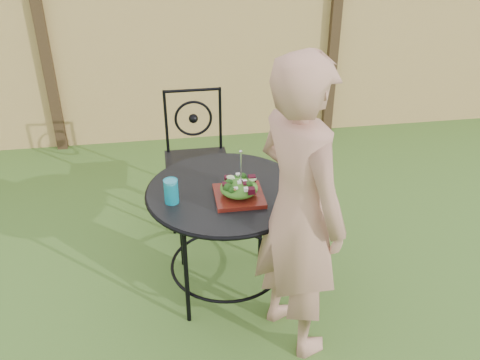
{
  "coord_description": "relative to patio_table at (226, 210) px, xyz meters",
  "views": [
    {
      "loc": [
        -0.32,
        -2.62,
        2.32
      ],
      "look_at": [
        0.08,
        0.02,
        0.75
      ],
      "focal_mm": 40.0,
      "sensor_mm": 36.0,
      "label": 1
    }
  ],
  "objects": [
    {
      "name": "drinking_glass",
      "position": [
        -0.31,
        -0.09,
        0.21
      ],
      "size": [
        0.08,
        0.08,
        0.14
      ],
      "primitive_type": "cylinder",
      "color": "#0C7B90",
      "rests_on": "patio_table"
    },
    {
      "name": "patio_table",
      "position": [
        0.0,
        0.0,
        0.0
      ],
      "size": [
        0.92,
        0.92,
        0.72
      ],
      "color": "black",
      "rests_on": "ground"
    },
    {
      "name": "ground",
      "position": [
        0.01,
        0.03,
        -0.59
      ],
      "size": [
        60.0,
        60.0,
        0.0
      ],
      "primitive_type": "plane",
      "color": "#2C4C18",
      "rests_on": "ground"
    },
    {
      "name": "salad_plate",
      "position": [
        0.06,
        -0.1,
        0.15
      ],
      "size": [
        0.27,
        0.27,
        0.02
      ],
      "primitive_type": "cube",
      "color": "#510B0E",
      "rests_on": "patio_table"
    },
    {
      "name": "patio_chair",
      "position": [
        -0.1,
        0.88,
        -0.08
      ],
      "size": [
        0.46,
        0.46,
        0.95
      ],
      "color": "black",
      "rests_on": "ground"
    },
    {
      "name": "fork",
      "position": [
        0.07,
        -0.1,
        0.33
      ],
      "size": [
        0.01,
        0.01,
        0.18
      ],
      "primitive_type": "cylinder",
      "color": "silver",
      "rests_on": "salad"
    },
    {
      "name": "diner",
      "position": [
        0.32,
        -0.44,
        0.25
      ],
      "size": [
        0.61,
        0.72,
        1.66
      ],
      "primitive_type": "imported",
      "rotation": [
        0.0,
        0.0,
        1.99
      ],
      "color": "#A4725E",
      "rests_on": "ground"
    },
    {
      "name": "salad",
      "position": [
        0.06,
        -0.1,
        0.2
      ],
      "size": [
        0.21,
        0.21,
        0.08
      ],
      "primitive_type": "ellipsoid",
      "color": "#235614",
      "rests_on": "salad_plate"
    },
    {
      "name": "fence",
      "position": [
        0.01,
        2.22,
        0.36
      ],
      "size": [
        8.0,
        0.12,
        1.9
      ],
      "color": "tan",
      "rests_on": "ground"
    }
  ]
}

